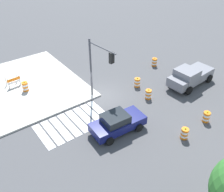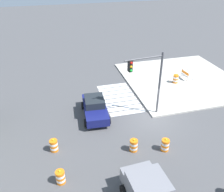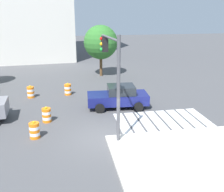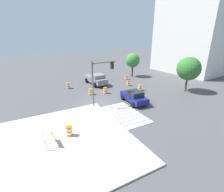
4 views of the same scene
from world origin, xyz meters
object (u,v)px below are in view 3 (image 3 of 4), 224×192
(traffic_barrel_median_far, at_px, (47,115))
(traffic_barrel_far_curb, at_px, (31,92))
(sports_car, at_px, (118,97))
(traffic_barrel_near_corner, at_px, (35,130))
(street_tree_streetside_mid, at_px, (101,42))
(traffic_barrel_crosswalk_end, at_px, (68,89))
(traffic_light_pole, at_px, (112,66))

(traffic_barrel_median_far, height_order, traffic_barrel_far_curb, same)
(sports_car, xyz_separation_m, traffic_barrel_far_curb, (-6.49, 3.44, -0.36))
(traffic_barrel_near_corner, relative_size, street_tree_streetside_mid, 0.19)
(traffic_barrel_far_curb, bearing_deg, traffic_barrel_median_far, -73.72)
(traffic_barrel_crosswalk_end, xyz_separation_m, traffic_barrel_median_far, (-1.44, -5.41, 0.00))
(traffic_barrel_far_curb, bearing_deg, sports_car, -27.92)
(traffic_light_pole, distance_m, street_tree_streetside_mid, 13.95)
(traffic_light_pole, bearing_deg, traffic_barrel_median_far, 147.83)
(traffic_barrel_median_far, bearing_deg, sports_car, 19.42)
(traffic_barrel_near_corner, distance_m, traffic_barrel_far_curb, 7.41)
(traffic_barrel_crosswalk_end, xyz_separation_m, street_tree_streetside_mid, (3.65, 6.10, 3.08))
(traffic_barrel_crosswalk_end, relative_size, street_tree_streetside_mid, 0.19)
(traffic_barrel_near_corner, xyz_separation_m, traffic_barrel_median_far, (0.54, 2.15, 0.00))
(traffic_barrel_crosswalk_end, bearing_deg, traffic_barrel_median_far, -104.87)
(traffic_barrel_near_corner, height_order, traffic_barrel_far_curb, same)
(sports_car, bearing_deg, traffic_barrel_median_far, -160.58)
(traffic_barrel_near_corner, height_order, traffic_barrel_median_far, same)
(sports_car, relative_size, traffic_light_pole, 0.80)
(traffic_light_pole, height_order, street_tree_streetside_mid, traffic_light_pole)
(traffic_barrel_crosswalk_end, height_order, street_tree_streetside_mid, street_tree_streetside_mid)
(traffic_barrel_near_corner, height_order, street_tree_streetside_mid, street_tree_streetside_mid)
(sports_car, distance_m, street_tree_streetside_mid, 10.14)
(traffic_barrel_far_curb, xyz_separation_m, street_tree_streetside_mid, (6.60, 6.33, 3.08))
(traffic_barrel_median_far, relative_size, street_tree_streetside_mid, 0.19)
(traffic_barrel_crosswalk_end, relative_size, traffic_barrel_far_curb, 1.00)
(traffic_barrel_median_far, bearing_deg, traffic_barrel_far_curb, 106.28)
(traffic_barrel_median_far, relative_size, traffic_barrel_far_curb, 1.00)
(street_tree_streetside_mid, bearing_deg, sports_car, -90.69)
(traffic_barrel_far_curb, relative_size, traffic_light_pole, 0.19)
(traffic_barrel_far_curb, distance_m, street_tree_streetside_mid, 9.65)
(traffic_barrel_far_curb, bearing_deg, traffic_barrel_near_corner, -82.41)
(traffic_barrel_near_corner, relative_size, traffic_barrel_crosswalk_end, 1.00)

